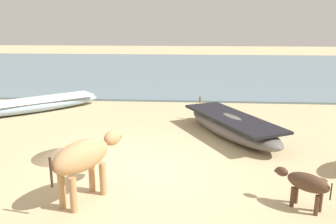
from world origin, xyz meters
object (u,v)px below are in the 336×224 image
fishing_boat_2 (33,105)px  fishing_boat_1 (232,125)px  cow_adult_tan (84,157)px  calf_near_dark (306,183)px

fishing_boat_2 → fishing_boat_1: bearing=121.6°
cow_adult_tan → calf_near_dark: size_ratio=1.89×
fishing_boat_2 → calf_near_dark: bearing=101.1°
fishing_boat_1 → calf_near_dark: 3.82m
calf_near_dark → fishing_boat_2: bearing=1.4°
fishing_boat_1 → fishing_boat_2: 6.91m
fishing_boat_1 → cow_adult_tan: cow_adult_tan is taller
fishing_boat_2 → calf_near_dark: size_ratio=5.03×
fishing_boat_1 → calf_near_dark: fishing_boat_1 is taller
fishing_boat_1 → calf_near_dark: (0.80, -3.73, 0.15)m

